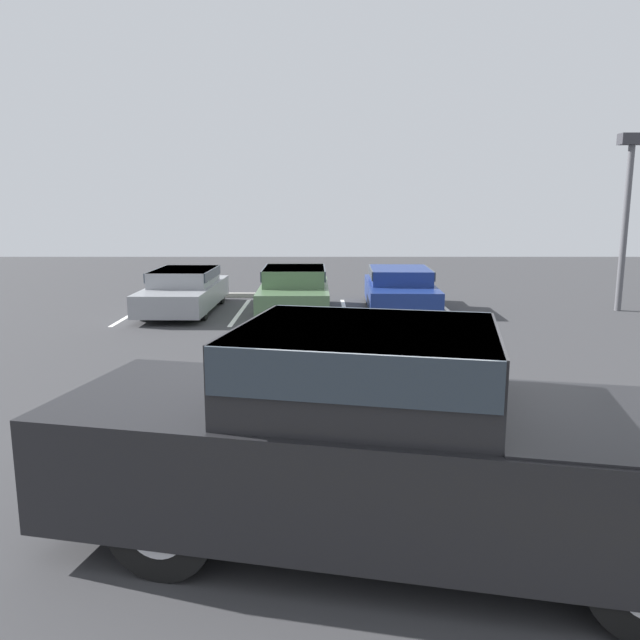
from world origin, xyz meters
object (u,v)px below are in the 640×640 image
Objects in this scene: parked_sedan_b at (297,289)px; pickup_truck at (403,440)px; parked_sedan_c at (402,288)px; parked_sedan_a at (187,289)px; light_post at (630,199)px; wheel_stop_curb at (236,295)px.

pickup_truck is at bearing 6.24° from parked_sedan_b.
pickup_truck reaches higher than parked_sedan_c.
parked_sedan_c is at bearing 91.35° from parked_sedan_a.
parked_sedan_b is 0.90× the size of light_post.
light_post is (12.27, 0.07, 2.49)m from parked_sedan_a.
pickup_truck reaches higher than wheel_stop_curb.
pickup_truck reaches higher than parked_sedan_a.
light_post reaches higher than wheel_stop_curb.
wheel_stop_curb is (-11.26, 2.56, -3.05)m from light_post.
light_post is (9.17, 0.41, 2.45)m from parked_sedan_b.
pickup_truck is at bearing 20.86° from parked_sedan_a.
pickup_truck is 1.36× the size of parked_sedan_a.
parked_sedan_b reaches higher than wheel_stop_curb.
parked_sedan_b reaches higher than parked_sedan_c.
light_post is 11.95m from wheel_stop_curb.
parked_sedan_b is at bearing 108.88° from pickup_truck.
wheel_stop_curb is at bearing -114.71° from parked_sedan_c.
parked_sedan_c is at bearing -26.83° from wheel_stop_curb.
parked_sedan_c is 6.68m from light_post.
pickup_truck is 1.47× the size of parked_sedan_b.
light_post is (6.21, -0.00, 2.48)m from parked_sedan_c.
pickup_truck is at bearing -122.16° from light_post.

